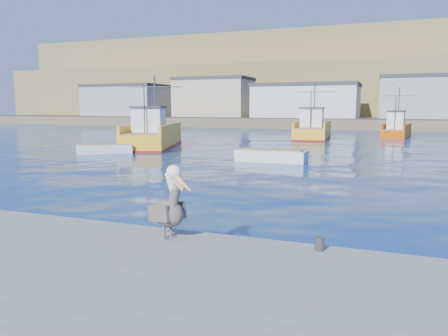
# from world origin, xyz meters

# --- Properties ---
(ground) EXTENTS (260.00, 260.00, 0.00)m
(ground) POSITION_xyz_m (0.00, 0.00, 0.00)
(ground) COLOR #07125C
(ground) RESTS_ON ground
(dock_bollards) EXTENTS (36.20, 0.20, 0.30)m
(dock_bollards) POSITION_xyz_m (0.60, -3.40, 0.65)
(dock_bollards) COLOR #4C4C4C
(dock_bollards) RESTS_ON dock
(far_shore) EXTENTS (200.00, 81.00, 24.00)m
(far_shore) POSITION_xyz_m (0.00, 109.20, 8.98)
(far_shore) COLOR brown
(far_shore) RESTS_ON ground
(trawler_yellow_a) EXTENTS (6.66, 11.24, 6.43)m
(trawler_yellow_a) POSITION_xyz_m (-15.41, 21.36, 1.01)
(trawler_yellow_a) COLOR yellow
(trawler_yellow_a) RESTS_ON ground
(trawler_yellow_b) EXTENTS (4.72, 10.18, 6.35)m
(trawler_yellow_b) POSITION_xyz_m (-3.85, 37.10, 0.97)
(trawler_yellow_b) COLOR yellow
(trawler_yellow_b) RESTS_ON ground
(boat_orange) EXTENTS (3.61, 7.11, 5.89)m
(boat_orange) POSITION_xyz_m (5.03, 42.97, 0.97)
(boat_orange) COLOR #CD4900
(boat_orange) RESTS_ON ground
(skiff_left) EXTENTS (4.23, 3.52, 0.90)m
(skiff_left) POSITION_xyz_m (-16.29, 15.60, 0.29)
(skiff_left) COLOR silver
(skiff_left) RESTS_ON ground
(skiff_mid) EXTENTS (4.63, 1.71, 1.00)m
(skiff_mid) POSITION_xyz_m (-2.90, 15.13, 0.32)
(skiff_mid) COLOR silver
(skiff_mid) RESTS_ON ground
(pelican) EXTENTS (1.39, 0.91, 1.77)m
(pelican) POSITION_xyz_m (-0.44, -3.75, 1.25)
(pelican) COLOR #595451
(pelican) RESTS_ON dock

